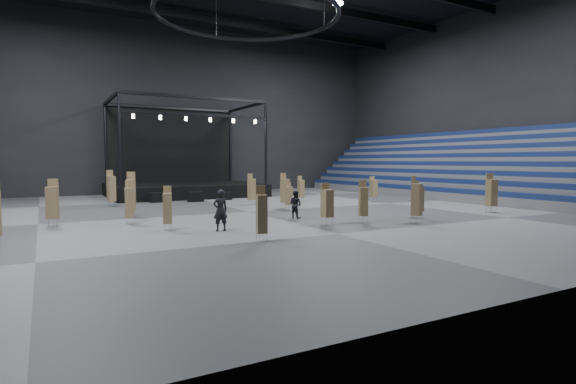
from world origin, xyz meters
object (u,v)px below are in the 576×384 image
chair_stack_4 (252,189)px  chair_stack_9 (491,192)px  chair_stack_10 (289,195)px  chair_stack_12 (418,198)px  chair_stack_15 (111,188)px  chair_stack_2 (262,213)px  chair_stack_16 (131,194)px  crew_member (295,204)px  flight_case_left (157,198)px  chair_stack_7 (373,188)px  chair_stack_8 (327,203)px  flight_case_mid (196,197)px  chair_stack_14 (416,199)px  flight_case_right (226,196)px  chair_stack_0 (52,202)px  chair_stack_6 (363,201)px  chair_stack_11 (167,208)px  chair_stack_13 (301,188)px  man_center (220,210)px  chair_stack_3 (285,190)px  stage (183,181)px  chair_stack_5 (130,202)px

chair_stack_4 → chair_stack_9: bearing=-59.4°
chair_stack_10 → chair_stack_12: chair_stack_12 is taller
chair_stack_12 → chair_stack_15: chair_stack_15 is taller
chair_stack_2 → chair_stack_16: bearing=119.3°
chair_stack_2 → crew_member: (5.11, 6.04, -0.39)m
flight_case_left → chair_stack_7: chair_stack_7 is taller
chair_stack_2 → chair_stack_8: size_ratio=1.07×
flight_case_mid → chair_stack_14: 19.69m
flight_case_right → crew_member: 13.90m
chair_stack_7 → crew_member: bearing=-148.2°
chair_stack_0 → chair_stack_6: bearing=-5.5°
chair_stack_11 → chair_stack_13: 17.03m
chair_stack_4 → man_center: bearing=-133.0°
chair_stack_3 → chair_stack_9: chair_stack_9 is taller
chair_stack_2 → chair_stack_6: chair_stack_2 is taller
stage → flight_case_left: (-3.88, -6.29, -1.05)m
flight_case_left → chair_stack_13: bearing=-26.4°
chair_stack_14 → chair_stack_12: bearing=18.8°
chair_stack_6 → chair_stack_7: 12.89m
flight_case_mid → chair_stack_8: chair_stack_8 is taller
flight_case_right → chair_stack_3: size_ratio=0.40×
flight_case_right → chair_stack_9: (11.98, -17.64, 1.03)m
chair_stack_9 → flight_case_mid: bearing=141.0°
chair_stack_0 → chair_stack_4: size_ratio=1.03×
chair_stack_7 → chair_stack_10: 9.32m
stage → chair_stack_10: size_ratio=7.20×
flight_case_right → chair_stack_5: (-9.99, -11.77, 0.88)m
chair_stack_2 → chair_stack_9: size_ratio=0.91×
stage → chair_stack_4: size_ratio=5.70×
chair_stack_2 → chair_stack_14: bearing=18.3°
chair_stack_4 → chair_stack_8: size_ratio=1.09×
flight_case_right → chair_stack_8: chair_stack_8 is taller
chair_stack_14 → flight_case_right: bearing=78.5°
flight_case_mid → chair_stack_11: size_ratio=0.57×
chair_stack_7 → chair_stack_8: 14.46m
chair_stack_5 → crew_member: 9.41m
flight_case_right → crew_member: (-0.82, -13.86, 0.49)m
flight_case_left → man_center: bearing=-92.3°
chair_stack_11 → chair_stack_13: chair_stack_11 is taller
man_center → crew_member: bearing=-158.8°
flight_case_mid → chair_stack_14: size_ratio=0.48×
chair_stack_2 → chair_stack_5: bearing=128.7°
chair_stack_2 → man_center: (-0.55, 3.55, -0.20)m
chair_stack_11 → chair_stack_12: chair_stack_12 is taller
chair_stack_12 → chair_stack_7: bearing=57.6°
flight_case_right → chair_stack_4: 5.10m
chair_stack_0 → chair_stack_10: (14.78, 1.35, -0.28)m
stage → chair_stack_2: (-4.02, -26.78, -0.23)m
stage → chair_stack_2: 27.08m
chair_stack_15 → chair_stack_14: bearing=-68.8°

